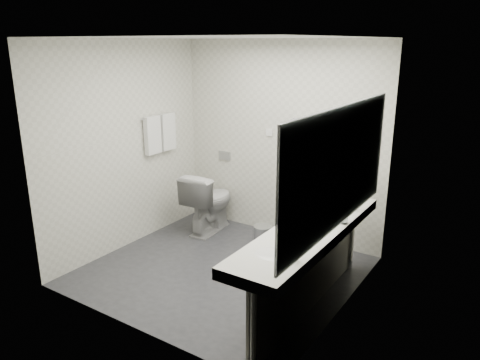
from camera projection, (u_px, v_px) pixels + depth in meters
The scene contains 31 objects.
floor at pixel (221, 271), 5.14m from camera, with size 2.80×2.80×0.00m, color #2C2C31.
ceiling at pixel (218, 37), 4.42m from camera, with size 2.80×2.80×0.00m, color silver.
wall_back at pixel (280, 141), 5.82m from camera, with size 2.80×2.80×0.00m, color beige.
wall_front at pixel (127, 197), 3.74m from camera, with size 2.80×2.80×0.00m, color beige.
wall_left at pixel (125, 147), 5.51m from camera, with size 2.60×2.60×0.00m, color beige.
wall_right at pixel (349, 185), 4.04m from camera, with size 2.60×2.60×0.00m, color beige.
vanity_counter at pixel (309, 233), 4.16m from camera, with size 0.55×2.20×0.10m, color silver.
vanity_panel at pixel (309, 275), 4.27m from camera, with size 0.03×2.15×0.75m, color gray.
vanity_post_near at pixel (253, 333), 3.42m from camera, with size 0.06×0.06×0.75m, color silver.
vanity_post_far at pixel (352, 238), 5.08m from camera, with size 0.06×0.06×0.75m, color silver.
mirror at pixel (340, 168), 3.83m from camera, with size 0.02×2.20×1.05m, color #B2BCC6.
basin_near at pixel (274, 256), 3.63m from camera, with size 0.40×0.31×0.05m, color white.
basin_far at pixel (336, 208), 4.67m from camera, with size 0.40×0.31×0.05m, color white.
faucet_near at pixel (296, 252), 3.50m from camera, with size 0.04×0.04×0.15m, color silver.
faucet_far at pixel (355, 203), 4.54m from camera, with size 0.04×0.04×0.15m, color silver.
soap_bottle_a at pixel (325, 221), 4.15m from camera, with size 0.05×0.05×0.12m, color beige.
soap_bottle_b at pixel (311, 218), 4.27m from camera, with size 0.06×0.06×0.08m, color beige.
glass_left at pixel (345, 218), 4.21m from camera, with size 0.06×0.06×0.12m, color silver.
glass_right at pixel (344, 217), 4.26m from camera, with size 0.06×0.06×0.10m, color silver.
toilet at pixel (209, 201), 6.13m from camera, with size 0.46×0.81×0.82m, color white.
flush_plate at pixel (225, 156), 6.34m from camera, with size 0.18×0.02×0.12m, color #B2B5BA.
pedal_bin at pixel (263, 239), 5.57m from camera, with size 0.23×0.23×0.32m, color #B2B5BA.
bin_lid at pixel (263, 227), 5.52m from camera, with size 0.23×0.23×0.01m, color #B2B5BA.
towel_rail at pixel (159, 116), 5.84m from camera, with size 0.02×0.02×0.62m, color silver.
towel_near at pixel (153, 135), 5.79m from camera, with size 0.07×0.24×0.48m, color white.
towel_far at pixel (168, 132), 6.01m from camera, with size 0.07×0.24×0.48m, color white.
dryer_cradle at pixel (297, 124), 5.59m from camera, with size 0.10×0.04×0.14m, color #97969C.
dryer_barrel at pixel (295, 122), 5.53m from camera, with size 0.08×0.08×0.14m, color #97969C.
dryer_cord at pixel (296, 144), 5.65m from camera, with size 0.02×0.02×0.35m, color black.
switch_plate_a at pixel (269, 132), 5.86m from camera, with size 0.09×0.02×0.09m, color white.
switch_plate_b at pixel (320, 138), 5.49m from camera, with size 0.09×0.02×0.09m, color white.
Camera 1 is at (2.71, -3.75, 2.46)m, focal length 34.35 mm.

